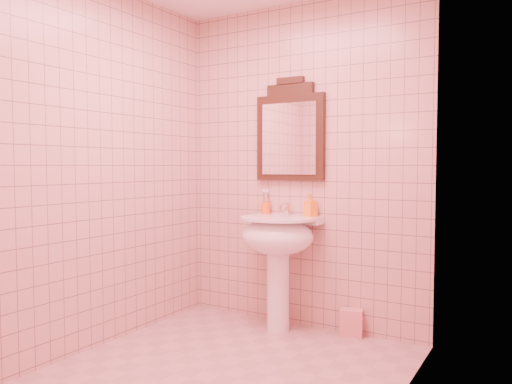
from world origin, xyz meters
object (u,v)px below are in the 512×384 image
Objects in this scene: soap_dispenser at (311,205)px; towel at (351,323)px; pedestal_sink at (278,244)px; mirror at (290,133)px; toothbrush_cup at (266,208)px.

towel is at bearing 22.81° from soap_dispenser.
soap_dispenser is 0.91m from towel.
pedestal_sink is 1.09× the size of mirror.
soap_dispenser reaches higher than pedestal_sink.
towel is at bearing -0.87° from toothbrush_cup.
pedestal_sink is at bearing -41.08° from toothbrush_cup.
soap_dispenser is (0.19, 0.17, 0.29)m from pedestal_sink.
mirror reaches higher than soap_dispenser.
toothbrush_cup is at bearing 138.92° from pedestal_sink.
toothbrush_cup reaches higher than soap_dispenser.
mirror reaches higher than towel.
soap_dispenser reaches higher than towel.
mirror is 4.63× the size of soap_dispenser.
toothbrush_cup is at bearing -174.10° from mirror.
pedestal_sink is 0.79m from towel.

